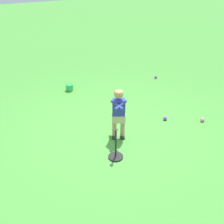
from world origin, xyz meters
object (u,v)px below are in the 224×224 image
Objects in this scene: batting_tee at (116,153)px; toy_bucket at (69,87)px; play_ball_far_left at (156,77)px; child_batter at (119,110)px; play_ball_center_lawn at (202,120)px; play_ball_midfield at (165,118)px.

toy_bucket is (0.16, 3.22, -0.01)m from batting_tee.
toy_bucket is (-2.67, 0.32, 0.06)m from play_ball_far_left.
child_batter is 2.12m from play_ball_center_lawn.
play_ball_center_lawn is 2.65m from play_ball_far_left.
toy_bucket is (-2.19, 2.93, 0.05)m from play_ball_center_lawn.
play_ball_center_lawn is at bearing 7.09° from batting_tee.
play_ball_far_left is (1.20, 2.18, -0.00)m from play_ball_midfield.
toy_bucket reaches higher than play_ball_midfield.
child_batter reaches higher than batting_tee.
play_ball_midfield is 1.78m from batting_tee.
batting_tee is at bearing -172.91° from play_ball_center_lawn.
child_batter reaches higher than play_ball_far_left.
child_batter is 1.74× the size of batting_tee.
toy_bucket is (-0.18, 2.65, -0.55)m from child_batter.
toy_bucket is at bearing 120.34° from play_ball_midfield.
play_ball_midfield is 2.90m from toy_bucket.
child_batter is at bearing -86.01° from toy_bucket.
batting_tee reaches higher than play_ball_center_lawn.
child_batter is 0.86m from batting_tee.
play_ball_center_lawn reaches higher than play_ball_midfield.
child_batter is 13.18× the size of play_ball_far_left.
toy_bucket is at bearing 126.84° from play_ball_center_lawn.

